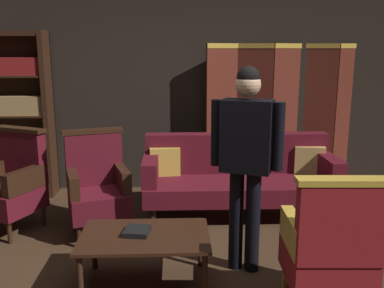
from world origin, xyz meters
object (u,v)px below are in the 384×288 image
(armchair_wing_left, at_px, (12,183))
(armchair_wing_right, at_px, (97,186))
(folding_screen, at_px, (286,115))
(coffee_table, at_px, (145,240))
(armchair_gilt_accent, at_px, (330,248))
(velvet_couch, at_px, (239,174))
(book_black_cloth, at_px, (137,231))
(bookshelf, at_px, (15,111))
(standing_figure, at_px, (246,151))

(armchair_wing_left, distance_m, armchair_wing_right, 0.90)
(folding_screen, relative_size, armchair_wing_left, 2.05)
(folding_screen, bearing_deg, coffee_table, -125.32)
(folding_screen, relative_size, coffee_table, 2.14)
(coffee_table, height_order, armchair_gilt_accent, armchair_gilt_accent)
(armchair_wing_left, relative_size, armchair_wing_right, 1.00)
(velvet_couch, height_order, armchair_gilt_accent, armchair_gilt_accent)
(coffee_table, relative_size, book_black_cloth, 5.17)
(folding_screen, bearing_deg, armchair_wing_left, -158.42)
(armchair_wing_left, bearing_deg, bookshelf, 106.23)
(armchair_gilt_accent, bearing_deg, armchair_wing_left, 150.29)
(armchair_wing_left, bearing_deg, velvet_couch, 8.46)
(bookshelf, relative_size, book_black_cloth, 10.61)
(folding_screen, bearing_deg, standing_figure, -112.01)
(folding_screen, bearing_deg, bookshelf, -177.72)
(coffee_table, bearing_deg, velvet_couch, 57.63)
(bookshelf, relative_size, armchair_gilt_accent, 1.97)
(coffee_table, height_order, armchair_wing_right, armchair_wing_right)
(standing_figure, bearing_deg, armchair_wing_left, 157.62)
(bookshelf, relative_size, armchair_wing_right, 1.97)
(velvet_couch, height_order, coffee_table, velvet_couch)
(folding_screen, height_order, bookshelf, bookshelf)
(armchair_gilt_accent, bearing_deg, book_black_cloth, 162.29)
(bookshelf, xyz_separation_m, book_black_cloth, (1.69, -2.22, -0.64))
(folding_screen, distance_m, standing_figure, 2.33)
(armchair_gilt_accent, relative_size, book_black_cloth, 5.38)
(coffee_table, xyz_separation_m, armchair_wing_left, (-1.43, 1.14, 0.12))
(coffee_table, distance_m, standing_figure, 1.06)
(armchair_wing_left, relative_size, book_black_cloth, 5.38)
(armchair_gilt_accent, relative_size, armchair_wing_left, 1.00)
(armchair_wing_left, distance_m, standing_figure, 2.48)
(armchair_wing_right, bearing_deg, armchair_wing_left, 171.55)
(bookshelf, height_order, book_black_cloth, bookshelf)
(folding_screen, xyz_separation_m, armchair_wing_left, (-3.11, -1.23, -0.50))
(book_black_cloth, bearing_deg, armchair_wing_right, 115.85)
(velvet_couch, height_order, book_black_cloth, velvet_couch)
(bookshelf, xyz_separation_m, coffee_table, (1.75, -2.24, -0.70))
(folding_screen, relative_size, armchair_gilt_accent, 2.05)
(book_black_cloth, bearing_deg, armchair_gilt_accent, -17.71)
(standing_figure, bearing_deg, bookshelf, 141.77)
(armchair_gilt_accent, bearing_deg, velvet_couch, 100.47)
(bookshelf, distance_m, armchair_gilt_accent, 4.09)
(velvet_couch, bearing_deg, armchair_gilt_accent, -79.53)
(armchair_gilt_accent, bearing_deg, standing_figure, 127.65)
(book_black_cloth, bearing_deg, standing_figure, 13.05)
(velvet_couch, xyz_separation_m, book_black_cloth, (-1.01, -1.48, -0.01))
(bookshelf, height_order, standing_figure, bookshelf)
(coffee_table, relative_size, armchair_gilt_accent, 0.96)
(folding_screen, distance_m, velvet_couch, 1.26)
(armchair_gilt_accent, xyz_separation_m, book_black_cloth, (-1.36, 0.44, -0.05))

